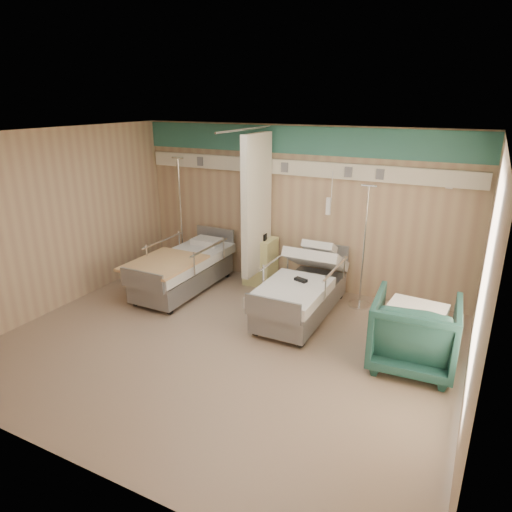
% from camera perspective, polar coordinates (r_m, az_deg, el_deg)
% --- Properties ---
extents(ground, '(6.00, 5.00, 0.00)m').
position_cam_1_polar(ground, '(6.41, -3.85, -10.97)').
color(ground, gray).
rests_on(ground, ground).
extents(room_walls, '(6.04, 5.04, 2.82)m').
position_cam_1_polar(room_walls, '(5.93, -3.25, 5.99)').
color(room_walls, tan).
rests_on(room_walls, ground).
extents(bed_right, '(1.00, 2.16, 0.63)m').
position_cam_1_polar(bed_right, '(7.07, 5.71, -5.11)').
color(bed_right, silver).
rests_on(bed_right, ground).
extents(bed_left, '(1.00, 2.16, 0.63)m').
position_cam_1_polar(bed_left, '(8.06, -9.02, -2.16)').
color(bed_left, silver).
rests_on(bed_left, ground).
extents(bedside_cabinet, '(0.50, 0.48, 0.85)m').
position_cam_1_polar(bedside_cabinet, '(8.22, 0.57, -0.64)').
color(bedside_cabinet, '#DEDD8B').
rests_on(bedside_cabinet, ground).
extents(visitor_armchair, '(1.06, 1.09, 0.93)m').
position_cam_1_polar(visitor_armchair, '(6.04, 19.16, -9.01)').
color(visitor_armchair, '#1D4A44').
rests_on(visitor_armchair, ground).
extents(waffle_blanket, '(0.71, 0.64, 0.08)m').
position_cam_1_polar(waffle_blanket, '(5.78, 19.63, -4.81)').
color(waffle_blanket, white).
rests_on(waffle_blanket, visitor_armchair).
extents(iv_stand_right, '(0.35, 0.35, 1.98)m').
position_cam_1_polar(iv_stand_right, '(7.51, 13.00, -3.27)').
color(iv_stand_right, silver).
rests_on(iv_stand_right, ground).
extents(iv_stand_left, '(0.39, 0.39, 2.18)m').
position_cam_1_polar(iv_stand_left, '(9.13, -9.16, 1.29)').
color(iv_stand_left, silver).
rests_on(iv_stand_left, ground).
extents(call_remote, '(0.21, 0.14, 0.04)m').
position_cam_1_polar(call_remote, '(6.82, 5.62, -2.99)').
color(call_remote, black).
rests_on(call_remote, bed_right).
extents(tan_blanket, '(1.00, 1.26, 0.04)m').
position_cam_1_polar(tan_blanket, '(7.62, -11.44, -0.85)').
color(tan_blanket, tan).
rests_on(tan_blanket, bed_left).
extents(toiletry_bag, '(0.23, 0.17, 0.11)m').
position_cam_1_polar(toiletry_bag, '(8.00, 0.56, 2.42)').
color(toiletry_bag, black).
rests_on(toiletry_bag, bedside_cabinet).
extents(white_cup, '(0.11, 0.11, 0.14)m').
position_cam_1_polar(white_cup, '(8.21, 0.48, 2.95)').
color(white_cup, white).
rests_on(white_cup, bedside_cabinet).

